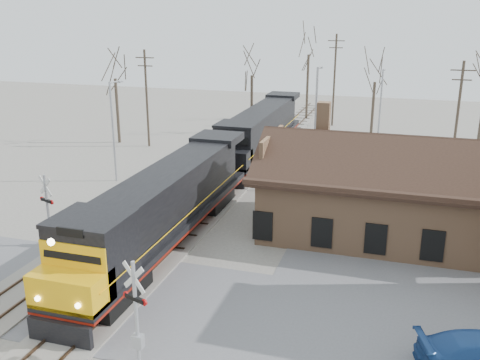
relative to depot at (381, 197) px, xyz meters
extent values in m
plane|color=#9E998F|center=(-11.99, -12.00, -2.41)|extent=(140.00, 140.00, 0.00)
cube|color=slate|center=(-11.99, -12.00, -2.39)|extent=(60.00, 9.00, 0.03)
cube|color=#9E998F|center=(-11.99, 3.00, -2.35)|extent=(3.40, 90.00, 0.12)
cube|color=#473323|center=(-12.71, 3.00, -2.24)|extent=(0.08, 90.00, 0.14)
cube|color=#473323|center=(-11.27, 3.00, -2.24)|extent=(0.08, 90.00, 0.14)
cube|color=#9E998F|center=(-16.49, 3.00, -2.35)|extent=(3.40, 90.00, 0.12)
cube|color=#473323|center=(-17.21, 3.00, -2.24)|extent=(0.08, 90.00, 0.14)
cube|color=#473323|center=(-15.77, 3.00, -2.24)|extent=(0.08, 90.00, 0.14)
cube|color=#A17453|center=(0.01, 0.00, -0.41)|extent=(14.00, 8.00, 4.00)
cube|color=black|center=(0.01, 0.00, 1.69)|extent=(15.20, 9.20, 0.30)
cube|color=black|center=(0.01, -2.30, 2.69)|extent=(15.00, 4.71, 2.66)
cube|color=black|center=(0.01, 2.30, 2.69)|extent=(15.00, 4.71, 2.66)
cube|color=#A17453|center=(-3.99, 1.50, 4.39)|extent=(0.80, 0.80, 2.20)
cube|color=black|center=(-11.99, -12.34, -1.82)|extent=(2.66, 4.26, 1.06)
cube|color=black|center=(-11.99, 1.50, -1.82)|extent=(2.66, 4.26, 1.06)
cube|color=black|center=(-11.99, -5.42, -0.97)|extent=(3.19, 21.29, 0.37)
cube|color=maroon|center=(-11.99, -5.42, -1.20)|extent=(3.21, 21.29, 0.13)
cube|color=black|center=(-11.99, -4.09, 0.68)|extent=(2.77, 15.44, 2.98)
cube|color=black|center=(-11.99, -13.30, 0.68)|extent=(3.19, 2.98, 2.98)
cube|color=#FFB90D|center=(-11.99, -15.11, -0.22)|extent=(3.19, 1.92, 1.49)
cube|color=black|center=(-11.99, -16.16, -1.82)|extent=(2.98, 0.25, 1.06)
cylinder|color=#FFF2CC|center=(-11.99, -16.08, 2.28)|extent=(0.30, 0.10, 0.30)
cube|color=black|center=(-11.99, 9.46, -1.82)|extent=(2.66, 4.26, 1.06)
cube|color=black|center=(-11.99, 23.30, -1.82)|extent=(2.66, 4.26, 1.06)
cube|color=black|center=(-11.99, 16.38, -0.97)|extent=(3.19, 21.29, 0.37)
cube|color=maroon|center=(-11.99, 16.38, -1.20)|extent=(3.21, 21.29, 0.13)
cube|color=black|center=(-11.99, 17.71, 0.68)|extent=(2.77, 15.44, 2.98)
cube|color=black|center=(-11.99, 8.50, 0.68)|extent=(3.19, 2.98, 2.98)
cube|color=black|center=(-11.99, 6.69, -0.22)|extent=(3.19, 1.92, 1.49)
cube|color=black|center=(-11.99, 5.63, -1.82)|extent=(2.98, 0.25, 1.06)
cylinder|color=#A5A8AD|center=(-8.33, -16.26, -0.18)|extent=(0.16, 0.16, 4.46)
cube|color=silver|center=(-8.33, -16.26, 1.38)|extent=(1.11, 0.42, 1.17)
cube|color=silver|center=(-8.33, -16.26, 1.38)|extent=(1.11, 0.42, 1.17)
cube|color=black|center=(-8.33, -16.26, 0.49)|extent=(1.00, 0.47, 0.17)
cylinder|color=#B20C0C|center=(-8.80, -16.09, 0.49)|extent=(0.28, 0.16, 0.27)
cylinder|color=#B20C0C|center=(-7.85, -16.42, 0.49)|extent=(0.28, 0.16, 0.27)
cube|color=#A5A8AD|center=(-8.33, -16.26, -1.40)|extent=(0.45, 0.33, 0.56)
cylinder|color=#A5A8AD|center=(-18.53, -7.72, -0.19)|extent=(0.16, 0.16, 4.44)
cube|color=silver|center=(-18.53, -7.72, 1.37)|extent=(1.10, 0.44, 1.16)
cube|color=silver|center=(-18.53, -7.72, 1.37)|extent=(1.10, 0.44, 1.16)
cube|color=black|center=(-18.53, -7.72, 0.48)|extent=(0.99, 0.49, 0.17)
cylinder|color=#B20C0C|center=(-18.06, -7.89, 0.48)|extent=(0.28, 0.17, 0.27)
cylinder|color=#B20C0C|center=(-19.00, -7.54, 0.48)|extent=(0.28, 0.17, 0.27)
cube|color=#A5A8AD|center=(-18.53, -7.72, -1.41)|extent=(0.44, 0.33, 0.55)
cylinder|color=#A5A8AD|center=(-21.36, 4.94, 1.66)|extent=(0.18, 0.18, 8.13)
cylinder|color=#A5A8AD|center=(-21.36, 5.84, 5.63)|extent=(0.12, 1.80, 0.12)
cube|color=#A5A8AD|center=(-21.36, 6.64, 5.53)|extent=(0.25, 0.50, 0.12)
cylinder|color=#A5A8AD|center=(-5.41, 7.33, 2.35)|extent=(0.18, 0.18, 9.51)
cylinder|color=#A5A8AD|center=(-5.41, 8.23, 7.00)|extent=(0.12, 1.80, 0.12)
cube|color=#A5A8AD|center=(-5.41, 9.03, 6.90)|extent=(0.25, 0.50, 0.12)
cylinder|color=#A5A8AD|center=(-1.30, 21.00, 1.67)|extent=(0.18, 0.18, 8.15)
cylinder|color=#A5A8AD|center=(-1.30, 21.90, 5.64)|extent=(0.12, 1.80, 0.12)
cube|color=#A5A8AD|center=(-1.30, 22.70, 5.54)|extent=(0.25, 0.50, 0.12)
cylinder|color=#382D23|center=(-24.18, 16.67, 2.51)|extent=(0.24, 0.24, 9.83)
cube|color=#382D23|center=(-24.18, 16.67, 6.63)|extent=(2.00, 0.10, 0.10)
cube|color=#382D23|center=(-24.18, 16.67, 5.83)|extent=(1.60, 0.10, 0.10)
cylinder|color=#382D23|center=(-7.38, 32.91, 3.06)|extent=(0.24, 0.24, 10.94)
cube|color=#382D23|center=(-7.38, 32.91, 7.73)|extent=(2.00, 0.10, 0.10)
cube|color=#382D23|center=(-7.38, 32.91, 6.93)|extent=(1.60, 0.10, 0.10)
cylinder|color=#382D23|center=(5.38, 16.80, 2.33)|extent=(0.24, 0.24, 9.47)
cube|color=#382D23|center=(5.38, 16.80, 6.26)|extent=(2.00, 0.10, 0.10)
cube|color=#382D23|center=(5.38, 16.80, 5.46)|extent=(1.60, 0.10, 0.10)
cylinder|color=#382D23|center=(-27.98, 17.27, 0.98)|extent=(0.32, 0.32, 6.78)
cylinder|color=#382D23|center=(-15.76, 26.09, 0.88)|extent=(0.32, 0.32, 6.57)
cylinder|color=#382D23|center=(-11.19, 36.17, 1.71)|extent=(0.32, 0.32, 8.24)
cylinder|color=#382D23|center=(-2.45, 29.49, 0.55)|extent=(0.32, 0.32, 5.91)
camera|label=1|loc=(0.83, -32.38, 10.93)|focal=40.00mm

